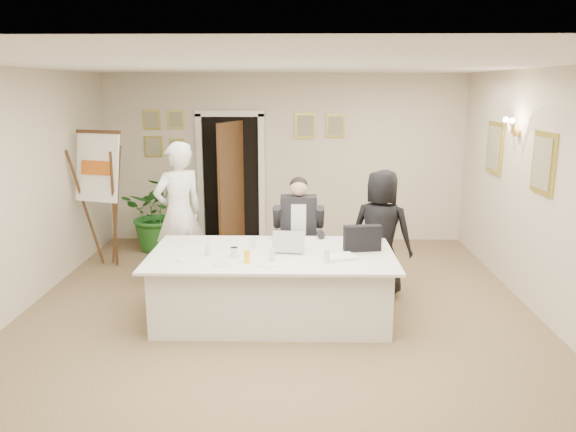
{
  "coord_description": "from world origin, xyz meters",
  "views": [
    {
      "loc": [
        0.22,
        -5.9,
        2.59
      ],
      "look_at": [
        0.11,
        0.6,
        1.08
      ],
      "focal_mm": 35.0,
      "sensor_mm": 36.0,
      "label": 1
    }
  ],
  "objects_px": {
    "steel_jug": "(234,252)",
    "laptop_bag": "(362,238)",
    "conference_table": "(272,285)",
    "standing_woman": "(381,233)",
    "potted_palm": "(159,213)",
    "standing_man": "(179,213)",
    "laptop": "(289,239)",
    "oj_glass": "(247,257)",
    "paper_stack": "(340,257)",
    "seated_man": "(298,233)",
    "flip_chart": "(105,206)"
  },
  "relations": [
    {
      "from": "standing_man",
      "to": "oj_glass",
      "type": "xyz_separation_m",
      "value": [
        1.04,
        -1.56,
        -0.11
      ]
    },
    {
      "from": "laptop_bag",
      "to": "oj_glass",
      "type": "relative_size",
      "value": 3.22
    },
    {
      "from": "flip_chart",
      "to": "laptop_bag",
      "type": "xyz_separation_m",
      "value": [
        3.51,
        -1.76,
        0.02
      ]
    },
    {
      "from": "laptop",
      "to": "flip_chart",
      "type": "bearing_deg",
      "value": 153.92
    },
    {
      "from": "oj_glass",
      "to": "steel_jug",
      "type": "height_order",
      "value": "oj_glass"
    },
    {
      "from": "standing_man",
      "to": "laptop_bag",
      "type": "bearing_deg",
      "value": 115.52
    },
    {
      "from": "laptop_bag",
      "to": "steel_jug",
      "type": "distance_m",
      "value": 1.45
    },
    {
      "from": "laptop",
      "to": "oj_glass",
      "type": "relative_size",
      "value": 2.86
    },
    {
      "from": "steel_jug",
      "to": "laptop_bag",
      "type": "bearing_deg",
      "value": 10.6
    },
    {
      "from": "potted_palm",
      "to": "paper_stack",
      "type": "height_order",
      "value": "potted_palm"
    },
    {
      "from": "steel_jug",
      "to": "seated_man",
      "type": "bearing_deg",
      "value": 59.5
    },
    {
      "from": "standing_woman",
      "to": "steel_jug",
      "type": "bearing_deg",
      "value": 53.42
    },
    {
      "from": "standing_man",
      "to": "laptop",
      "type": "distance_m",
      "value": 1.84
    },
    {
      "from": "flip_chart",
      "to": "oj_glass",
      "type": "bearing_deg",
      "value": -44.62
    },
    {
      "from": "seated_man",
      "to": "laptop",
      "type": "xyz_separation_m",
      "value": [
        -0.11,
        -0.93,
        0.17
      ]
    },
    {
      "from": "seated_man",
      "to": "steel_jug",
      "type": "relative_size",
      "value": 13.45
    },
    {
      "from": "flip_chart",
      "to": "laptop",
      "type": "xyz_separation_m",
      "value": [
        2.68,
        -1.77,
        0.01
      ]
    },
    {
      "from": "laptop",
      "to": "oj_glass",
      "type": "distance_m",
      "value": 0.63
    },
    {
      "from": "seated_man",
      "to": "laptop",
      "type": "distance_m",
      "value": 0.95
    },
    {
      "from": "seated_man",
      "to": "steel_jug",
      "type": "distance_m",
      "value": 1.38
    },
    {
      "from": "laptop_bag",
      "to": "conference_table",
      "type": "bearing_deg",
      "value": 176.29
    },
    {
      "from": "standing_woman",
      "to": "oj_glass",
      "type": "distance_m",
      "value": 1.95
    },
    {
      "from": "laptop",
      "to": "conference_table",
      "type": "bearing_deg",
      "value": -146.32
    },
    {
      "from": "standing_woman",
      "to": "steel_jug",
      "type": "relative_size",
      "value": 14.54
    },
    {
      "from": "flip_chart",
      "to": "paper_stack",
      "type": "relative_size",
      "value": 5.89
    },
    {
      "from": "seated_man",
      "to": "steel_jug",
      "type": "height_order",
      "value": "seated_man"
    },
    {
      "from": "laptop_bag",
      "to": "steel_jug",
      "type": "xyz_separation_m",
      "value": [
        -1.42,
        -0.27,
        -0.09
      ]
    },
    {
      "from": "seated_man",
      "to": "flip_chart",
      "type": "distance_m",
      "value": 2.92
    },
    {
      "from": "standing_woman",
      "to": "paper_stack",
      "type": "xyz_separation_m",
      "value": [
        -0.59,
        -0.99,
        -0.01
      ]
    },
    {
      "from": "conference_table",
      "to": "flip_chart",
      "type": "height_order",
      "value": "flip_chart"
    },
    {
      "from": "potted_palm",
      "to": "laptop",
      "type": "relative_size",
      "value": 3.26
    },
    {
      "from": "seated_man",
      "to": "laptop_bag",
      "type": "relative_size",
      "value": 3.53
    },
    {
      "from": "flip_chart",
      "to": "standing_man",
      "type": "bearing_deg",
      "value": -28.62
    },
    {
      "from": "oj_glass",
      "to": "steel_jug",
      "type": "relative_size",
      "value": 1.18
    },
    {
      "from": "laptop",
      "to": "laptop_bag",
      "type": "height_order",
      "value": "laptop_bag"
    },
    {
      "from": "flip_chart",
      "to": "paper_stack",
      "type": "height_order",
      "value": "flip_chart"
    },
    {
      "from": "standing_woman",
      "to": "seated_man",
      "type": "bearing_deg",
      "value": 11.93
    },
    {
      "from": "laptop_bag",
      "to": "standing_woman",
      "type": "bearing_deg",
      "value": 56.81
    },
    {
      "from": "paper_stack",
      "to": "standing_woman",
      "type": "bearing_deg",
      "value": 59.35
    },
    {
      "from": "potted_palm",
      "to": "oj_glass",
      "type": "height_order",
      "value": "potted_palm"
    },
    {
      "from": "seated_man",
      "to": "paper_stack",
      "type": "xyz_separation_m",
      "value": [
        0.44,
        -1.22,
        0.05
      ]
    },
    {
      "from": "paper_stack",
      "to": "oj_glass",
      "type": "distance_m",
      "value": 1.0
    },
    {
      "from": "conference_table",
      "to": "steel_jug",
      "type": "distance_m",
      "value": 0.62
    },
    {
      "from": "standing_woman",
      "to": "steel_jug",
      "type": "xyz_separation_m",
      "value": [
        -1.73,
        -0.96,
        0.03
      ]
    },
    {
      "from": "standing_man",
      "to": "laptop_bag",
      "type": "xyz_separation_m",
      "value": [
        2.3,
        -1.1,
        -0.03
      ]
    },
    {
      "from": "potted_palm",
      "to": "laptop_bag",
      "type": "height_order",
      "value": "potted_palm"
    },
    {
      "from": "standing_man",
      "to": "potted_palm",
      "type": "bearing_deg",
      "value": -105.77
    },
    {
      "from": "conference_table",
      "to": "laptop",
      "type": "height_order",
      "value": "laptop"
    },
    {
      "from": "steel_jug",
      "to": "laptop",
      "type": "bearing_deg",
      "value": 24.07
    },
    {
      "from": "potted_palm",
      "to": "steel_jug",
      "type": "distance_m",
      "value": 3.29
    }
  ]
}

